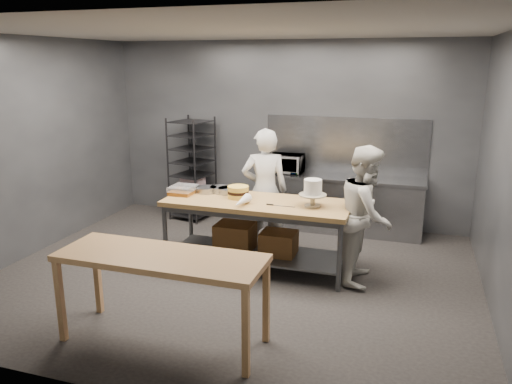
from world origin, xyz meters
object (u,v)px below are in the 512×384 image
at_px(near_counter, 161,263).
at_px(frosted_cake_stand, 313,190).
at_px(layer_cake, 238,192).
at_px(speed_rack, 192,170).
at_px(chef_behind, 265,191).
at_px(microwave, 286,163).
at_px(work_table, 256,226).
at_px(chef_right, 366,215).

xyz_separation_m(near_counter, frosted_cake_stand, (1.04, 1.96, 0.32)).
bearing_deg(frosted_cake_stand, layer_cake, 174.83).
relative_size(near_counter, speed_rack, 1.14).
xyz_separation_m(near_counter, chef_behind, (0.22, 2.64, 0.07)).
xyz_separation_m(speed_rack, microwave, (1.65, 0.08, 0.19)).
height_order(work_table, speed_rack, speed_rack).
bearing_deg(chef_right, layer_cake, 90.72).
height_order(near_counter, microwave, microwave).
distance_m(chef_behind, microwave, 1.20).
bearing_deg(work_table, microwave, 92.03).
distance_m(work_table, speed_rack, 2.45).
bearing_deg(near_counter, speed_rack, 110.82).
distance_m(frosted_cake_stand, layer_cake, 1.02).
distance_m(work_table, near_counter, 2.04).
height_order(chef_behind, chef_right, chef_behind).
distance_m(speed_rack, chef_right, 3.55).
bearing_deg(chef_behind, layer_cake, 54.19).
xyz_separation_m(microwave, frosted_cake_stand, (0.82, -1.87, 0.08)).
relative_size(frosted_cake_stand, layer_cake, 1.25).
xyz_separation_m(frosted_cake_stand, layer_cake, (-1.01, 0.09, -0.13)).
distance_m(work_table, chef_right, 1.43).
xyz_separation_m(work_table, chef_right, (1.41, 0.03, 0.28)).
bearing_deg(chef_right, microwave, 40.46).
distance_m(near_counter, chef_right, 2.65).
xyz_separation_m(near_counter, layer_cake, (0.03, 2.05, 0.19)).
height_order(speed_rack, chef_behind, chef_behind).
distance_m(near_counter, layer_cake, 2.06).
distance_m(speed_rack, chef_behind, 1.98).
relative_size(work_table, speed_rack, 1.37).
bearing_deg(near_counter, frosted_cake_stand, 61.93).
height_order(chef_behind, layer_cake, chef_behind).
height_order(speed_rack, frosted_cake_stand, speed_rack).
bearing_deg(chef_behind, frosted_cake_stand, 121.84).
relative_size(chef_behind, chef_right, 1.04).
relative_size(chef_right, microwave, 3.14).
distance_m(chef_right, frosted_cake_stand, 0.71).
height_order(work_table, frosted_cake_stand, frosted_cake_stand).
height_order(chef_right, layer_cake, chef_right).
distance_m(chef_behind, frosted_cake_stand, 1.10).
height_order(chef_behind, microwave, chef_behind).
bearing_deg(speed_rack, layer_cake, -49.33).
distance_m(chef_behind, chef_right, 1.59).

